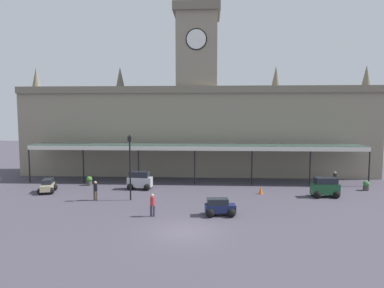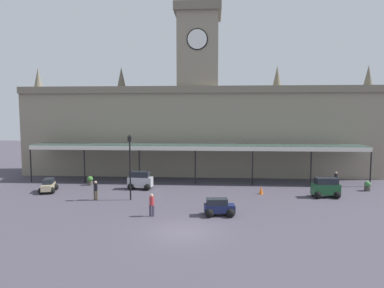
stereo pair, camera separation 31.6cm
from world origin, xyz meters
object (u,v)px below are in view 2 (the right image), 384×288
object	(u,v)px
victorian_lamppost	(130,160)
traffic_cone	(261,190)
car_navy_estate	(219,208)
car_beige_estate	(48,186)
planter_forecourt_centre	(90,180)
car_green_van	(326,188)
car_silver_van	(140,181)
planter_near_kerb	(367,186)
pedestrian_near_entrance	(96,190)
pedestrian_crossing_forecourt	(336,179)
pedestrian_beside_cars	(152,204)

from	to	relation	value
victorian_lamppost	traffic_cone	distance (m)	12.38
car_navy_estate	victorian_lamppost	bearing A→B (deg)	152.23
car_beige_estate	traffic_cone	size ratio (longest dim) A/B	3.25
planter_forecourt_centre	car_green_van	bearing A→B (deg)	-9.18
traffic_cone	car_navy_estate	bearing A→B (deg)	-120.74
car_silver_van	planter_near_kerb	world-z (taller)	car_silver_van
pedestrian_near_entrance	pedestrian_crossing_forecourt	xyz separation A→B (m)	(22.55, 6.06, 0.00)
planter_forecourt_centre	pedestrian_crossing_forecourt	bearing A→B (deg)	0.39
pedestrian_beside_cars	victorian_lamppost	bearing A→B (deg)	121.08
pedestrian_near_entrance	car_green_van	bearing A→B (deg)	6.13
car_silver_van	planter_near_kerb	size ratio (longest dim) A/B	2.58
car_beige_estate	car_navy_estate	bearing A→B (deg)	-21.49
victorian_lamppost	pedestrian_beside_cars	bearing A→B (deg)	-58.92
planter_near_kerb	planter_forecourt_centre	xyz separation A→B (m)	(-27.91, 0.87, 0.00)
car_silver_van	planter_forecourt_centre	bearing A→B (deg)	165.06
pedestrian_beside_cars	car_navy_estate	bearing A→B (deg)	5.61
pedestrian_crossing_forecourt	victorian_lamppost	size ratio (longest dim) A/B	0.29
car_navy_estate	car_green_van	world-z (taller)	car_green_van
pedestrian_near_entrance	planter_forecourt_centre	bearing A→B (deg)	114.91
car_navy_estate	victorian_lamppost	world-z (taller)	victorian_lamppost
car_green_van	pedestrian_crossing_forecourt	bearing A→B (deg)	59.35
car_green_van	traffic_cone	bearing A→B (deg)	171.15
car_beige_estate	victorian_lamppost	xyz separation A→B (m)	(8.56, -2.36, 2.91)
car_silver_van	traffic_cone	world-z (taller)	car_silver_van
car_silver_van	pedestrian_beside_cars	world-z (taller)	car_silver_van
car_navy_estate	car_silver_van	distance (m)	11.19
pedestrian_near_entrance	pedestrian_crossing_forecourt	bearing A→B (deg)	15.04
car_beige_estate	traffic_cone	world-z (taller)	car_beige_estate
planter_near_kerb	pedestrian_beside_cars	bearing A→B (deg)	-154.50
car_silver_van	car_green_van	world-z (taller)	same
pedestrian_beside_cars	planter_near_kerb	xyz separation A→B (m)	(19.47, 9.29, -0.42)
car_silver_van	planter_forecourt_centre	world-z (taller)	car_silver_van
pedestrian_crossing_forecourt	planter_forecourt_centre	bearing A→B (deg)	-179.61
car_beige_estate	car_silver_van	world-z (taller)	car_silver_van
pedestrian_crossing_forecourt	victorian_lamppost	bearing A→B (deg)	-163.33
car_navy_estate	pedestrian_near_entrance	distance (m)	11.26
planter_near_kerb	car_green_van	bearing A→B (deg)	-150.00
victorian_lamppost	pedestrian_near_entrance	bearing A→B (deg)	-176.04
pedestrian_crossing_forecourt	pedestrian_beside_cars	bearing A→B (deg)	-148.49
car_navy_estate	car_green_van	distance (m)	11.35
pedestrian_near_entrance	traffic_cone	size ratio (longest dim) A/B	2.25
car_beige_estate	car_silver_van	size ratio (longest dim) A/B	0.97
pedestrian_crossing_forecourt	traffic_cone	bearing A→B (deg)	-159.11
pedestrian_crossing_forecourt	traffic_cone	xyz separation A→B (m)	(-7.89, -3.01, -0.54)
traffic_cone	car_beige_estate	bearing A→B (deg)	-178.64
car_beige_estate	traffic_cone	bearing A→B (deg)	1.36
car_beige_estate	planter_near_kerb	distance (m)	30.82
car_green_van	victorian_lamppost	bearing A→B (deg)	-173.49
car_beige_estate	pedestrian_beside_cars	xyz separation A→B (m)	(11.26, -6.83, 0.34)
car_silver_van	victorian_lamppost	distance (m)	4.95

